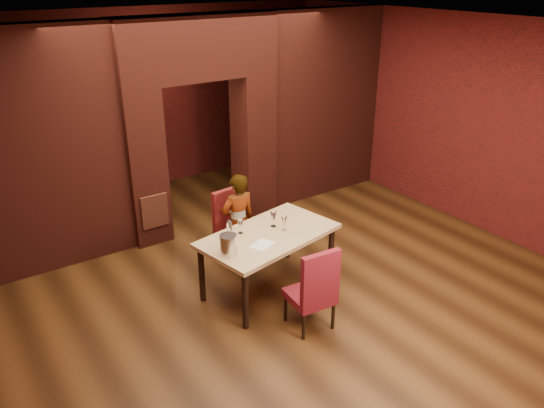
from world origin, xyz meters
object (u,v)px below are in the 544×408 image
(wine_glass_b, at_px, (273,219))
(wine_bucket, at_px, (228,245))
(wine_glass_c, at_px, (284,223))
(potted_plant, at_px, (274,233))
(water_bottle, at_px, (230,231))
(wine_glass_a, at_px, (240,227))
(dining_table, at_px, (269,261))
(person_seated, at_px, (238,222))
(chair_far, at_px, (237,229))
(chair_near, at_px, (310,286))

(wine_glass_b, xyz_separation_m, wine_bucket, (-0.83, -0.30, 0.02))
(wine_glass_c, distance_m, potted_plant, 1.27)
(wine_bucket, bearing_deg, water_bottle, 56.96)
(wine_glass_a, bearing_deg, wine_glass_b, -9.59)
(wine_glass_c, bearing_deg, potted_plant, 62.14)
(dining_table, bearing_deg, wine_glass_a, 133.11)
(water_bottle, height_order, potted_plant, water_bottle)
(wine_bucket, height_order, water_bottle, water_bottle)
(dining_table, height_order, wine_bucket, wine_bucket)
(person_seated, height_order, wine_bucket, person_seated)
(chair_far, xyz_separation_m, wine_bucket, (-0.67, -0.96, 0.39))
(wine_glass_a, relative_size, wine_bucket, 0.74)
(dining_table, relative_size, water_bottle, 5.99)
(chair_near, relative_size, wine_glass_a, 5.73)
(chair_far, xyz_separation_m, chair_near, (-0.05, -1.68, -0.01))
(wine_bucket, xyz_separation_m, potted_plant, (1.38, 1.08, -0.71))
(wine_glass_b, bearing_deg, chair_far, 103.05)
(potted_plant, bearing_deg, chair_far, -169.81)
(wine_glass_a, xyz_separation_m, wine_glass_b, (0.44, -0.07, 0.01))
(chair_near, height_order, wine_glass_a, chair_near)
(wine_bucket, bearing_deg, potted_plant, 38.18)
(chair_far, height_order, water_bottle, water_bottle)
(person_seated, distance_m, wine_glass_b, 0.64)
(chair_far, height_order, wine_bucket, chair_far)
(wine_glass_b, bearing_deg, potted_plant, 55.00)
(chair_far, bearing_deg, wine_bucket, -132.19)
(chair_near, relative_size, wine_glass_b, 5.03)
(chair_near, distance_m, wine_glass_a, 1.18)
(chair_far, bearing_deg, person_seated, -114.98)
(chair_far, bearing_deg, chair_near, -98.68)
(chair_far, xyz_separation_m, wine_glass_c, (0.20, -0.82, 0.36))
(person_seated, relative_size, water_bottle, 4.80)
(potted_plant, bearing_deg, dining_table, -127.89)
(wine_glass_a, xyz_separation_m, wine_glass_c, (0.49, -0.24, 0.00))
(chair_near, bearing_deg, water_bottle, -59.37)
(wine_glass_c, bearing_deg, wine_bucket, -171.34)
(wine_glass_a, bearing_deg, chair_near, -77.58)
(dining_table, bearing_deg, wine_glass_b, 27.66)
(chair_near, bearing_deg, wine_glass_b, -96.00)
(wine_glass_c, bearing_deg, person_seated, 107.52)
(dining_table, xyz_separation_m, chair_near, (-0.04, -0.89, 0.12))
(chair_near, bearing_deg, wine_glass_a, -72.40)
(wine_glass_a, xyz_separation_m, potted_plant, (0.99, 0.71, -0.68))
(wine_glass_b, bearing_deg, chair_near, -101.19)
(wine_bucket, bearing_deg, chair_near, -49.02)
(water_bottle, relative_size, potted_plant, 0.68)
(person_seated, xyz_separation_m, wine_glass_c, (0.23, -0.73, 0.21))
(wine_bucket, bearing_deg, chair_far, 54.85)
(chair_far, distance_m, water_bottle, 0.96)
(chair_far, xyz_separation_m, potted_plant, (0.70, 0.13, -0.32))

